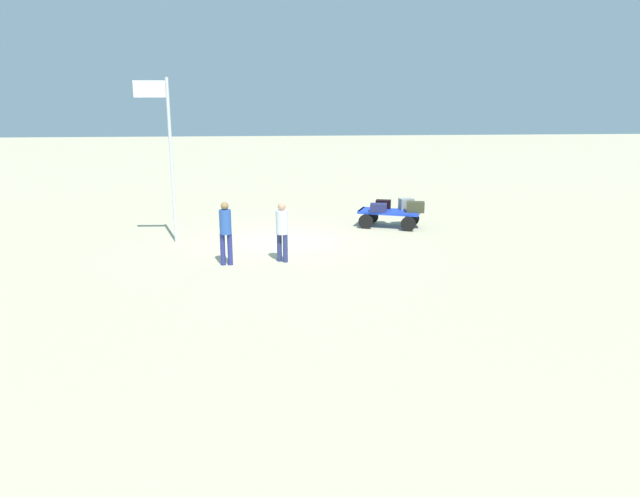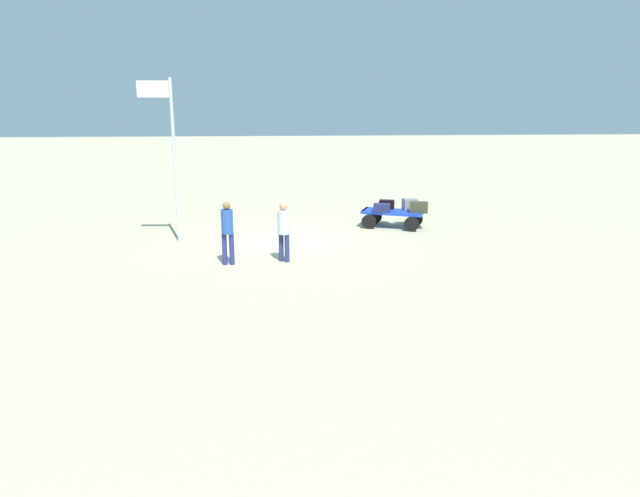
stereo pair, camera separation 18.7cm
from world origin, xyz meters
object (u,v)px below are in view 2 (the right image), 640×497
Objects in this scene: suitcase_olive at (419,207)px; flagpole at (170,146)px; suitcase_dark at (382,208)px; luggage_cart at (392,215)px; worker_lead at (227,228)px; suitcase_navy at (387,204)px; suitcase_maroon at (410,204)px; worker_trailing at (284,227)px.

flagpole reaches higher than suitcase_olive.
suitcase_dark is (1.28, -0.27, -0.05)m from suitcase_olive.
luggage_cart is 1.03m from suitcase_olive.
suitcase_olive is 7.64m from worker_lead.
luggage_cart is at bearing 104.19° from suitcase_navy.
suitcase_maroon is 6.54m from worker_trailing.
luggage_cart is at bearing -132.71° from worker_trailing.
flagpole is at bearing 11.70° from suitcase_dark.
worker_trailing is (4.70, 4.54, 0.19)m from suitcase_maroon.
worker_trailing is at bearing 141.86° from flagpole.
suitcase_dark is 5.52m from worker_trailing.
worker_lead reaches higher than luggage_cart.
suitcase_maroon is 0.75× the size of suitcase_olive.
suitcase_maroon is at bearing -161.68° from suitcase_dark.
flagpole reaches higher than worker_trailing.
luggage_cart is 0.79m from suitcase_maroon.
luggage_cart is 1.33× the size of worker_lead.
worker_trailing reaches higher than suitcase_dark.
worker_lead is 0.35× the size of flagpole.
suitcase_navy is at bearing -164.16° from flagpole.
flagpole is at bearing 12.62° from suitcase_maroon.
luggage_cart is at bearing 15.86° from suitcase_maroon.
suitcase_navy is at bearing -137.53° from worker_lead.
suitcase_dark is 7.57m from flagpole.
worker_trailing is 4.86m from flagpole.
suitcase_olive is 0.39× the size of worker_lead.
suitcase_navy is at bearing -115.81° from suitcase_dark.
suitcase_dark is at bearing -130.72° from worker_trailing.
luggage_cart is 0.55m from suitcase_dark.
flagpole is at bearing -38.14° from worker_trailing.
luggage_cart is 8.09m from flagpole.
worker_lead is 1.58m from worker_trailing.
worker_lead is at bearing 37.13° from suitcase_maroon.
worker_trailing is at bearing 44.05° from suitcase_maroon.
suitcase_navy is 0.35× the size of worker_lead.
flagpole is (7.06, 1.46, 2.31)m from suitcase_dark.
worker_lead is (5.58, 4.55, 0.58)m from luggage_cart.
suitcase_maroon reaches higher than suitcase_dark.
suitcase_navy is 7.99m from flagpole.
worker_trailing reaches higher than suitcase_maroon.
worker_trailing is 0.33× the size of flagpole.
suitcase_olive is at bearing -171.89° from flagpole.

